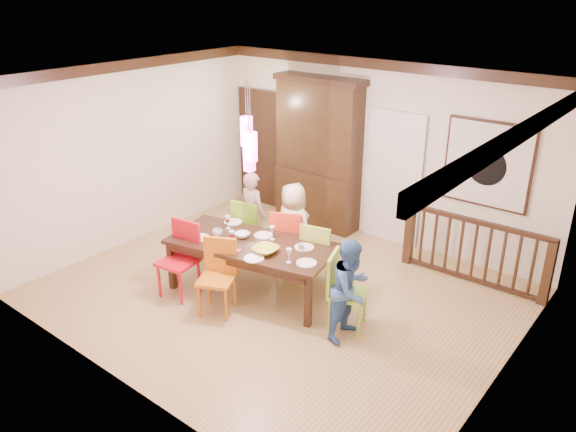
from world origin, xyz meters
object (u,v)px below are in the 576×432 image
Objects in this scene: chair_far_left at (252,225)px; dining_table at (252,247)px; china_hutch at (318,153)px; balustrade at (474,250)px; person_far_left at (253,214)px; person_end_right at (351,289)px; person_far_mid at (293,227)px; chair_end_right at (349,287)px.

dining_table is at bearing 122.87° from chair_far_left.
china_hutch reaches higher than dining_table.
person_far_left is (-3.03, -1.27, 0.18)m from balustrade.
dining_table is 2.66m from china_hutch.
dining_table is 1.62m from person_end_right.
chair_far_left is 0.68m from person_far_mid.
chair_end_right is 2.40m from person_far_left.
chair_far_left is 1.90m from china_hutch.
person_far_mid is (0.77, 0.02, -0.01)m from person_far_left.
person_end_right reaches higher than dining_table.
dining_table is 1.51m from chair_end_right.
dining_table is 1.78× the size of person_far_left.
china_hutch is 1.90× the size of person_far_left.
person_end_right is (2.31, -2.54, -0.65)m from china_hutch.
chair_far_left is at bearing -155.12° from balustrade.
person_end_right is (2.26, -0.78, 0.06)m from chair_far_left.
chair_far_left is 2.39m from person_end_right.
chair_far_left is at bearing 133.01° from person_far_left.
person_far_mid is (-1.49, 0.82, 0.10)m from chair_end_right.
china_hutch reaches higher than chair_end_right.
balustrade is 1.56× the size of person_far_left.
chair_far_left is at bearing -88.31° from china_hutch.
china_hutch reaches higher than chair_far_left.
dining_table is 1.14× the size of balustrade.
china_hutch is 1.84m from person_far_mid.
chair_end_right is at bearing -47.65° from china_hutch.
china_hutch reaches higher than person_far_mid.
balustrade is at bearing -39.62° from chair_end_right.
chair_end_right is 1.71m from person_far_mid.
china_hutch is 3.08m from balustrade.
chair_end_right reaches higher than balustrade.
balustrade is (2.96, -0.35, -0.79)m from china_hutch.
balustrade is at bearing -6.67° from china_hutch.
china_hutch reaches higher than balustrade.
chair_far_left is at bearing 72.94° from person_end_right.
person_end_right is (1.61, -0.95, -0.03)m from person_far_mid.
person_far_left is 1.01× the size of person_far_mid.
chair_end_right is at bearing 166.10° from person_far_left.
chair_end_right is 2.20m from balustrade.
person_end_right is at bearing -107.59° from balustrade.
dining_table is 2.39× the size of chair_far_left.
person_far_left is at bearing 119.40° from dining_table.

